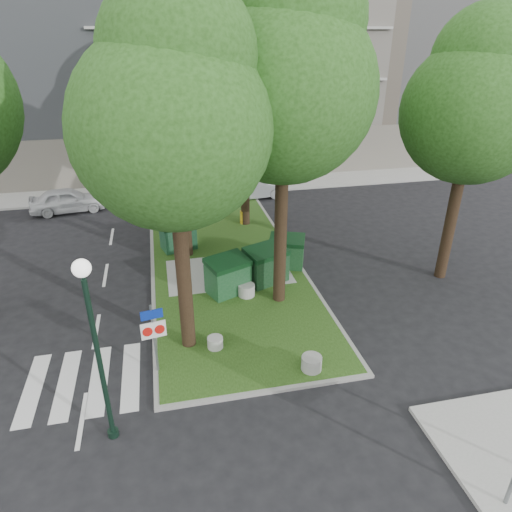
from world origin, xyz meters
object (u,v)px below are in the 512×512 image
object	(u,v)px
tree_median_mid	(178,92)
dumpster_a	(178,235)
car_white	(68,200)
tree_median_near_left	(174,110)
tree_median_near_right	(287,72)
bollard_left	(215,342)
traffic_sign_pole	(153,331)
car_silver	(254,188)
tree_median_far	(245,50)
tree_street_right	(477,98)
dumpster_b	(228,276)
street_lamp	(94,334)
dumpster_c	(266,265)
bollard_right	(312,363)
bollard_mid	(246,290)
dumpster_d	(287,252)
litter_bin	(244,217)

from	to	relation	value
tree_median_mid	dumpster_a	xyz separation A→B (m)	(-0.45, 0.66, -6.19)
car_white	tree_median_near_left	bearing A→B (deg)	-165.05
tree_median_near_right	bollard_left	world-z (taller)	tree_median_near_right
traffic_sign_pole	car_silver	bearing A→B (deg)	58.53
tree_median_near_left	tree_median_far	size ratio (longest dim) A/B	0.88
tree_median_near_left	tree_street_right	size ratio (longest dim) A/B	1.05
dumpster_b	bollard_left	xyz separation A→B (m)	(-0.94, -3.29, -0.51)
street_lamp	dumpster_a	bearing A→B (deg)	77.55
tree_median_near_right	tree_median_mid	xyz separation A→B (m)	(-3.00, 4.50, -1.01)
tree_median_mid	tree_median_far	xyz separation A→B (m)	(3.20, 3.00, 1.34)
tree_median_mid	car_silver	size ratio (longest dim) A/B	2.53
tree_median_near_left	dumpster_c	bearing A→B (deg)	46.02
bollard_right	dumpster_b	bearing A→B (deg)	108.96
tree_median_near_left	bollard_mid	bearing A→B (deg)	46.96
dumpster_d	tree_median_near_left	bearing A→B (deg)	-113.97
tree_median_near_right	bollard_right	distance (m)	8.66
tree_street_right	bollard_left	xyz separation A→B (m)	(-9.79, -2.93, -6.68)
tree_median_near_left	tree_median_near_right	size ratio (longest dim) A/B	0.92
dumpster_c	car_silver	xyz separation A→B (m)	(1.66, 10.18, -0.18)
tree_median_mid	bollard_mid	bearing A→B (deg)	-66.33
tree_median_mid	dumpster_c	xyz separation A→B (m)	(2.75, -3.13, -6.15)
dumpster_d	car_silver	xyz separation A→B (m)	(0.50, 9.07, -0.12)
tree_median_mid	dumpster_d	bearing A→B (deg)	-27.36
litter_bin	traffic_sign_pole	xyz separation A→B (m)	(-4.62, -10.61, 1.06)
tree_median_mid	tree_median_far	world-z (taller)	tree_median_far
bollard_left	litter_bin	distance (m)	10.30
car_white	bollard_mid	bearing A→B (deg)	-152.13
bollard_right	bollard_mid	distance (m)	4.62
dumpster_d	bollard_mid	xyz separation A→B (m)	(-2.13, -2.03, -0.42)
tree_median_near_right	tree_street_right	bearing A→B (deg)	4.09
car_white	car_silver	xyz separation A→B (m)	(10.52, 0.03, -0.02)
dumpster_c	car_white	bearing A→B (deg)	109.31
litter_bin	traffic_sign_pole	bearing A→B (deg)	-113.53
tree_street_right	bollard_right	size ratio (longest dim) A/B	16.55
tree_median_near_left	tree_median_far	bearing A→B (deg)	68.72
bollard_mid	street_lamp	bearing A→B (deg)	-128.44
street_lamp	car_white	world-z (taller)	street_lamp
tree_street_right	tree_median_far	bearing A→B (deg)	134.17
traffic_sign_pole	tree_median_far	bearing A→B (deg)	56.51
dumpster_d	bollard_mid	world-z (taller)	dumpster_d
tree_median_near_left	dumpster_b	bearing A→B (deg)	59.96
tree_median_mid	car_silver	bearing A→B (deg)	57.95
bollard_right	bollard_mid	bearing A→B (deg)	103.29
dumpster_d	street_lamp	bearing A→B (deg)	-110.10
tree_median_far	bollard_right	distance (m)	14.05
dumpster_a	bollard_mid	xyz separation A→B (m)	(2.23, -4.72, -0.45)
tree_median_near_left	tree_median_near_right	distance (m)	4.09
dumpster_a	car_silver	world-z (taller)	dumpster_a
street_lamp	car_silver	world-z (taller)	street_lamp
dumpster_c	car_silver	bearing A→B (deg)	58.93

